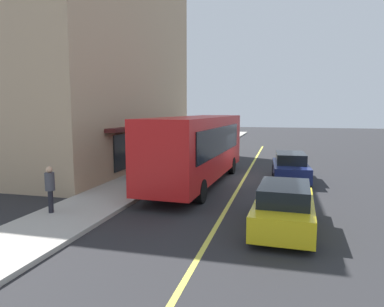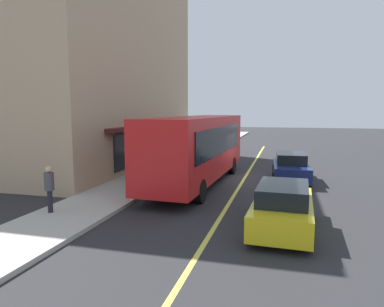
% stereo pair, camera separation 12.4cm
% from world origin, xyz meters
% --- Properties ---
extents(ground, '(120.00, 120.00, 0.00)m').
position_xyz_m(ground, '(0.00, 0.00, 0.00)').
color(ground, '#28282B').
extents(sidewalk, '(80.00, 2.83, 0.15)m').
position_xyz_m(sidewalk, '(0.00, 5.23, 0.07)').
color(sidewalk, '#B2ADA3').
rests_on(sidewalk, ground).
extents(lane_centre_stripe, '(36.00, 0.16, 0.01)m').
position_xyz_m(lane_centre_stripe, '(0.00, 0.00, 0.00)').
color(lane_centre_stripe, '#D8D14C').
rests_on(lane_centre_stripe, ground).
extents(storefront_building, '(18.28, 11.80, 14.71)m').
position_xyz_m(storefront_building, '(2.61, 12.24, 7.35)').
color(storefront_building, tan).
rests_on(storefront_building, ground).
extents(bus, '(11.22, 2.96, 3.50)m').
position_xyz_m(bus, '(-2.22, 2.16, 1.99)').
color(bus, red).
rests_on(bus, ground).
extents(traffic_light, '(0.30, 0.52, 3.20)m').
position_xyz_m(traffic_light, '(-4.50, 4.39, 2.53)').
color(traffic_light, '#2D2D33').
rests_on(traffic_light, sidewalk).
extents(car_navy, '(4.39, 2.04, 1.52)m').
position_xyz_m(car_navy, '(-0.09, -2.49, 0.74)').
color(car_navy, navy).
rests_on(car_navy, ground).
extents(car_yellow, '(4.37, 2.01, 1.52)m').
position_xyz_m(car_yellow, '(-8.33, -2.16, 0.74)').
color(car_yellow, yellow).
rests_on(car_yellow, ground).
extents(pedestrian_mid_block, '(0.34, 0.34, 1.70)m').
position_xyz_m(pedestrian_mid_block, '(-9.02, 5.99, 1.17)').
color(pedestrian_mid_block, black).
rests_on(pedestrian_mid_block, sidewalk).
extents(pedestrian_waiting, '(0.34, 0.34, 1.64)m').
position_xyz_m(pedestrian_waiting, '(5.55, 6.16, 1.13)').
color(pedestrian_waiting, black).
rests_on(pedestrian_waiting, sidewalk).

